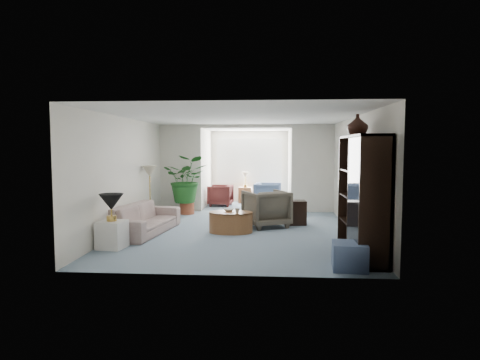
# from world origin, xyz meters

# --- Properties ---
(floor) EXTENTS (6.00, 6.00, 0.00)m
(floor) POSITION_xyz_m (0.00, 0.00, 0.00)
(floor) COLOR #89A1B5
(floor) RESTS_ON ground
(sunroom_floor) EXTENTS (2.60, 2.60, 0.00)m
(sunroom_floor) POSITION_xyz_m (0.00, 4.10, 0.00)
(sunroom_floor) COLOR #89A1B5
(sunroom_floor) RESTS_ON ground
(back_pier_left) EXTENTS (1.20, 0.12, 2.50)m
(back_pier_left) POSITION_xyz_m (-1.90, 3.00, 1.25)
(back_pier_left) COLOR silver
(back_pier_left) RESTS_ON ground
(back_pier_right) EXTENTS (1.20, 0.12, 2.50)m
(back_pier_right) POSITION_xyz_m (1.90, 3.00, 1.25)
(back_pier_right) COLOR silver
(back_pier_right) RESTS_ON ground
(back_header) EXTENTS (2.60, 0.12, 0.10)m
(back_header) POSITION_xyz_m (0.00, 3.00, 2.45)
(back_header) COLOR silver
(back_header) RESTS_ON back_pier_left
(window_pane) EXTENTS (2.20, 0.02, 1.50)m
(window_pane) POSITION_xyz_m (0.00, 5.18, 1.40)
(window_pane) COLOR white
(window_blinds) EXTENTS (2.20, 0.02, 1.50)m
(window_blinds) POSITION_xyz_m (0.00, 5.15, 1.40)
(window_blinds) COLOR white
(framed_picture) EXTENTS (0.04, 0.50, 0.40)m
(framed_picture) POSITION_xyz_m (2.46, -0.10, 1.70)
(framed_picture) COLOR #B5A791
(sofa) EXTENTS (1.12, 2.25, 0.63)m
(sofa) POSITION_xyz_m (-2.00, -0.18, 0.32)
(sofa) COLOR beige
(sofa) RESTS_ON ground
(end_table) EXTENTS (0.51, 0.51, 0.50)m
(end_table) POSITION_xyz_m (-2.20, -1.53, 0.25)
(end_table) COLOR white
(end_table) RESTS_ON ground
(table_lamp) EXTENTS (0.44, 0.44, 0.30)m
(table_lamp) POSITION_xyz_m (-2.20, -1.53, 0.85)
(table_lamp) COLOR black
(table_lamp) RESTS_ON end_table
(floor_lamp) EXTENTS (0.36, 0.36, 0.28)m
(floor_lamp) POSITION_xyz_m (-2.31, 1.29, 1.25)
(floor_lamp) COLOR beige
(floor_lamp) RESTS_ON ground
(coffee_table) EXTENTS (1.08, 1.08, 0.45)m
(coffee_table) POSITION_xyz_m (-0.16, 0.02, 0.23)
(coffee_table) COLOR brown
(coffee_table) RESTS_ON ground
(coffee_bowl) EXTENTS (0.26, 0.26, 0.06)m
(coffee_bowl) POSITION_xyz_m (-0.21, 0.12, 0.48)
(coffee_bowl) COLOR silver
(coffee_bowl) RESTS_ON coffee_table
(coffee_cup) EXTENTS (0.12, 0.12, 0.10)m
(coffee_cup) POSITION_xyz_m (-0.01, -0.08, 0.50)
(coffee_cup) COLOR beige
(coffee_cup) RESTS_ON coffee_table
(wingback_chair) EXTENTS (1.22, 1.24, 0.85)m
(wingback_chair) POSITION_xyz_m (0.60, 0.76, 0.43)
(wingback_chair) COLOR #5B5448
(wingback_chair) RESTS_ON ground
(side_table_dark) EXTENTS (0.52, 0.43, 0.58)m
(side_table_dark) POSITION_xyz_m (1.30, 1.06, 0.29)
(side_table_dark) COLOR black
(side_table_dark) RESTS_ON ground
(entertainment_cabinet) EXTENTS (0.49, 1.84, 2.05)m
(entertainment_cabinet) POSITION_xyz_m (2.23, -1.77, 1.02)
(entertainment_cabinet) COLOR black
(entertainment_cabinet) RESTS_ON ground
(cabinet_urn) EXTENTS (0.37, 0.37, 0.39)m
(cabinet_urn) POSITION_xyz_m (2.23, -1.27, 2.24)
(cabinet_urn) COLOR #321810
(cabinet_urn) RESTS_ON entertainment_cabinet
(ottoman) EXTENTS (0.55, 0.55, 0.41)m
(ottoman) POSITION_xyz_m (1.89, -2.56, 0.20)
(ottoman) COLOR slate
(ottoman) RESTS_ON ground
(plant_pot) EXTENTS (0.40, 0.40, 0.32)m
(plant_pot) POSITION_xyz_m (-1.60, 2.43, 0.16)
(plant_pot) COLOR #9A472C
(plant_pot) RESTS_ON ground
(house_plant) EXTENTS (1.18, 1.02, 1.31)m
(house_plant) POSITION_xyz_m (-1.60, 2.43, 0.97)
(house_plant) COLOR #1F591E
(house_plant) RESTS_ON plant_pot
(sunroom_chair_blue) EXTENTS (0.89, 0.87, 0.74)m
(sunroom_chair_blue) POSITION_xyz_m (0.63, 4.11, 0.37)
(sunroom_chair_blue) COLOR slate
(sunroom_chair_blue) RESTS_ON ground
(sunroom_chair_maroon) EXTENTS (0.80, 0.78, 0.67)m
(sunroom_chair_maroon) POSITION_xyz_m (-0.87, 4.11, 0.33)
(sunroom_chair_maroon) COLOR maroon
(sunroom_chair_maroon) RESTS_ON ground
(sunroom_table) EXTENTS (0.46, 0.37, 0.52)m
(sunroom_table) POSITION_xyz_m (-0.12, 4.86, 0.26)
(sunroom_table) COLOR brown
(sunroom_table) RESTS_ON ground
(shelf_clutter) EXTENTS (0.30, 0.47, 1.06)m
(shelf_clutter) POSITION_xyz_m (2.18, -2.16, 1.09)
(shelf_clutter) COLOR black
(shelf_clutter) RESTS_ON entertainment_cabinet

